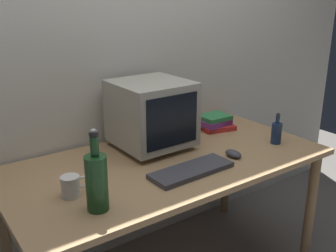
{
  "coord_description": "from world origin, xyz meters",
  "views": [
    {
      "loc": [
        -1.06,
        -1.5,
        1.55
      ],
      "look_at": [
        0.0,
        0.0,
        0.92
      ],
      "focal_mm": 41.54,
      "sensor_mm": 36.0,
      "label": 1
    }
  ],
  "objects_px": {
    "bottle_tall": "(97,180)",
    "bottle_short": "(276,132)",
    "crt_monitor": "(151,114)",
    "keyboard": "(192,170)",
    "book_stack": "(215,122)",
    "computer_mouse": "(233,154)",
    "mug": "(71,186)"
  },
  "relations": [
    {
      "from": "crt_monitor",
      "to": "bottle_tall",
      "type": "bearing_deg",
      "value": -141.04
    },
    {
      "from": "computer_mouse",
      "to": "book_stack",
      "type": "relative_size",
      "value": 0.43
    },
    {
      "from": "keyboard",
      "to": "book_stack",
      "type": "relative_size",
      "value": 1.79
    },
    {
      "from": "bottle_short",
      "to": "mug",
      "type": "distance_m",
      "value": 1.18
    },
    {
      "from": "computer_mouse",
      "to": "bottle_tall",
      "type": "height_order",
      "value": "bottle_tall"
    },
    {
      "from": "computer_mouse",
      "to": "mug",
      "type": "distance_m",
      "value": 0.85
    },
    {
      "from": "bottle_tall",
      "to": "bottle_short",
      "type": "distance_m",
      "value": 1.14
    },
    {
      "from": "bottle_short",
      "to": "mug",
      "type": "xyz_separation_m",
      "value": [
        -1.18,
        0.09,
        -0.02
      ]
    },
    {
      "from": "crt_monitor",
      "to": "mug",
      "type": "distance_m",
      "value": 0.65
    },
    {
      "from": "bottle_tall",
      "to": "bottle_short",
      "type": "bearing_deg",
      "value": 3.73
    },
    {
      "from": "computer_mouse",
      "to": "bottle_short",
      "type": "height_order",
      "value": "bottle_short"
    },
    {
      "from": "book_stack",
      "to": "keyboard",
      "type": "bearing_deg",
      "value": -141.11
    },
    {
      "from": "crt_monitor",
      "to": "book_stack",
      "type": "height_order",
      "value": "crt_monitor"
    },
    {
      "from": "keyboard",
      "to": "computer_mouse",
      "type": "height_order",
      "value": "computer_mouse"
    },
    {
      "from": "crt_monitor",
      "to": "book_stack",
      "type": "relative_size",
      "value": 1.68
    },
    {
      "from": "crt_monitor",
      "to": "mug",
      "type": "bearing_deg",
      "value": -155.09
    },
    {
      "from": "computer_mouse",
      "to": "mug",
      "type": "xyz_separation_m",
      "value": [
        -0.84,
        0.09,
        0.03
      ]
    },
    {
      "from": "bottle_tall",
      "to": "book_stack",
      "type": "xyz_separation_m",
      "value": [
        1.02,
        0.46,
        -0.08
      ]
    },
    {
      "from": "crt_monitor",
      "to": "bottle_tall",
      "type": "relative_size",
      "value": 1.18
    },
    {
      "from": "computer_mouse",
      "to": "bottle_short",
      "type": "distance_m",
      "value": 0.34
    },
    {
      "from": "book_stack",
      "to": "bottle_short",
      "type": "bearing_deg",
      "value": -73.09
    },
    {
      "from": "keyboard",
      "to": "book_stack",
      "type": "height_order",
      "value": "book_stack"
    },
    {
      "from": "computer_mouse",
      "to": "bottle_short",
      "type": "xyz_separation_m",
      "value": [
        0.34,
        0.0,
        0.05
      ]
    },
    {
      "from": "computer_mouse",
      "to": "bottle_short",
      "type": "relative_size",
      "value": 0.56
    },
    {
      "from": "computer_mouse",
      "to": "bottle_tall",
      "type": "bearing_deg",
      "value": -175.98
    },
    {
      "from": "bottle_short",
      "to": "book_stack",
      "type": "relative_size",
      "value": 0.76
    },
    {
      "from": "crt_monitor",
      "to": "book_stack",
      "type": "distance_m",
      "value": 0.51
    },
    {
      "from": "crt_monitor",
      "to": "bottle_tall",
      "type": "xyz_separation_m",
      "value": [
        -0.53,
        -0.43,
        -0.07
      ]
    },
    {
      "from": "bottle_short",
      "to": "book_stack",
      "type": "distance_m",
      "value": 0.4
    },
    {
      "from": "bottle_short",
      "to": "mug",
      "type": "relative_size",
      "value": 1.49
    },
    {
      "from": "computer_mouse",
      "to": "bottle_short",
      "type": "bearing_deg",
      "value": -0.09
    },
    {
      "from": "keyboard",
      "to": "mug",
      "type": "xyz_separation_m",
      "value": [
        -0.55,
        0.11,
        0.03
      ]
    }
  ]
}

